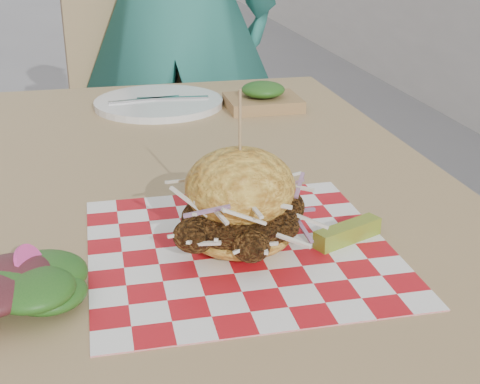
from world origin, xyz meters
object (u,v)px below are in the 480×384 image
(diner, at_px, (174,4))
(sandwich, at_px, (240,207))
(patio_chair, at_px, (135,110))
(patio_table, at_px, (188,218))

(diner, xyz_separation_m, sandwich, (-0.09, -1.34, -0.07))
(patio_chair, relative_size, sandwich, 4.86)
(patio_chair, bearing_deg, patio_table, -96.93)
(patio_chair, xyz_separation_m, sandwich, (0.04, -1.36, 0.25))
(sandwich, bearing_deg, patio_chair, 91.67)
(patio_table, bearing_deg, sandwich, -84.34)
(patio_table, bearing_deg, diner, 83.51)
(diner, bearing_deg, patio_table, 94.15)
(patio_table, xyz_separation_m, sandwich, (0.03, -0.27, 0.13))
(diner, xyz_separation_m, patio_table, (-0.12, -1.07, -0.21))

